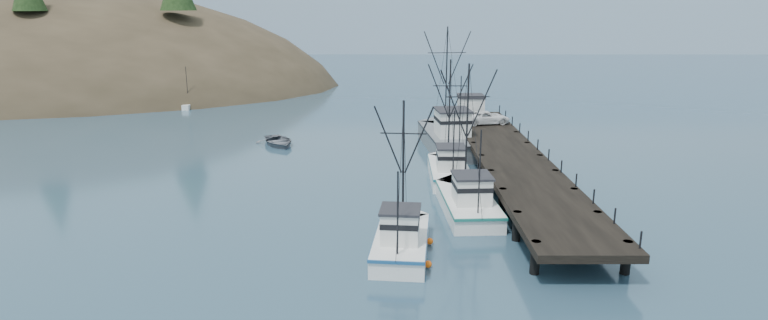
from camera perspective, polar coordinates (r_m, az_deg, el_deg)
ground at (r=38.79m, az=-4.11°, el=-8.18°), size 400.00×400.00×0.00m
pier at (r=54.49m, az=11.96°, el=0.16°), size 6.00×44.00×2.00m
distant_ridge at (r=206.32m, az=2.17°, el=10.46°), size 360.00×40.00×26.00m
distant_ridge_far at (r=225.27m, az=-11.00°, el=10.56°), size 180.00×25.00×18.00m
moored_sailboats at (r=103.12m, az=-22.10°, el=5.38°), size 19.50×16.03×6.35m
trawler_near at (r=45.07m, az=7.91°, el=-3.87°), size 4.13×11.06×11.22m
trawler_mid at (r=37.67m, az=1.69°, el=-7.52°), size 4.00×9.65×9.75m
trawler_far at (r=53.29m, az=6.19°, el=-0.90°), size 3.50×10.35×10.75m
work_vessel at (r=64.50m, az=6.09°, el=2.21°), size 5.97×15.72×13.09m
pier_shed at (r=70.77m, az=8.26°, el=5.05°), size 3.00×3.20×2.80m
pickup_truck at (r=67.95m, az=9.73°, el=4.00°), size 5.61×3.45×1.45m
motorboat at (r=66.75m, az=-10.02°, el=1.41°), size 6.22×6.97×1.19m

